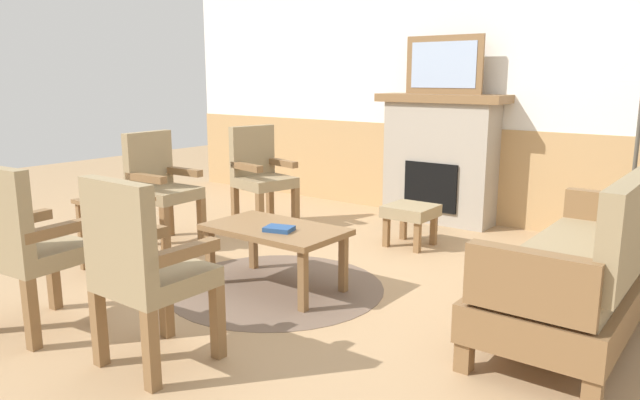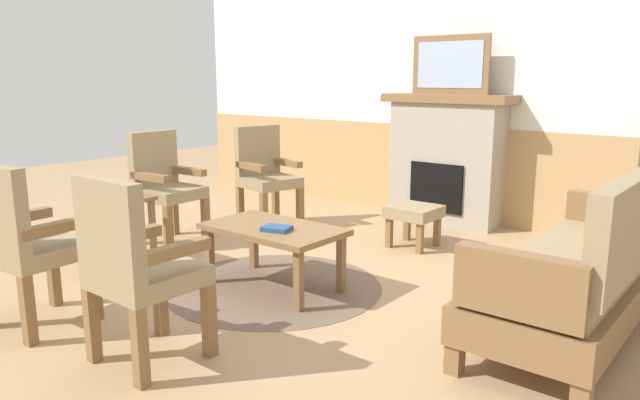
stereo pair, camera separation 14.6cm
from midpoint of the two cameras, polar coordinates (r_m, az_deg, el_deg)
ground_plane at (r=4.28m, az=-1.99°, el=-7.98°), size 14.00×14.00×0.00m
wall_back at (r=6.22m, az=14.05°, el=10.19°), size 7.20×0.14×2.70m
fireplace at (r=6.05m, az=12.73°, el=3.96°), size 1.30×0.44×1.28m
framed_picture at (r=6.00m, az=13.13°, el=12.57°), size 0.80×0.04×0.56m
couch at (r=3.66m, az=25.12°, el=-6.06°), size 0.70×1.80×0.98m
coffee_table at (r=4.09m, az=-3.48°, el=-3.29°), size 0.96×0.56×0.44m
round_rug at (r=4.20m, az=-3.42°, el=-8.33°), size 1.51×1.51×0.01m
book_on_table at (r=3.96m, az=-3.14°, el=-2.76°), size 0.22×0.19×0.03m
footstool at (r=5.16m, az=9.83°, el=-1.39°), size 0.40×0.40×0.36m
armchair_near_fireplace at (r=5.36m, az=-14.05°, el=1.68°), size 0.51×0.51×0.98m
armchair_by_window_left at (r=5.78m, az=-4.58°, el=2.72°), size 0.57×0.57×0.98m
armchair_front_left at (r=3.08m, az=-16.10°, el=-5.87°), size 0.48×0.48×0.98m
armchair_front_center at (r=3.75m, az=-25.61°, el=-3.42°), size 0.52×0.52×0.98m
side_table at (r=4.77m, az=-18.10°, el=-1.07°), size 0.44×0.44×0.55m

